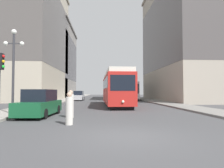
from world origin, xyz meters
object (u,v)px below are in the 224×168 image
object	(u,v)px
parked_car_left_mid	(40,104)
transit_bus	(128,90)
parked_car_left_near	(79,96)
pedestrian_crossing_far	(71,105)
lamp_post_left_near	(14,58)
pedestrian_crossing_near	(69,110)
traffic_light_near_left	(0,68)
streetcar	(116,88)

from	to	relation	value
parked_car_left_mid	transit_bus	bearing A→B (deg)	72.27
parked_car_left_near	pedestrian_crossing_far	bearing A→B (deg)	-83.68
transit_bus	pedestrian_crossing_far	world-z (taller)	transit_bus
lamp_post_left_near	parked_car_left_mid	bearing A→B (deg)	-5.20
lamp_post_left_near	transit_bus	bearing A→B (deg)	65.73
pedestrian_crossing_near	traffic_light_near_left	world-z (taller)	traffic_light_near_left
transit_bus	pedestrian_crossing_near	world-z (taller)	transit_bus
pedestrian_crossing_near	parked_car_left_near	bearing A→B (deg)	-69.09
streetcar	pedestrian_crossing_near	bearing A→B (deg)	-105.62
traffic_light_near_left	pedestrian_crossing_near	bearing A→B (deg)	-20.60
pedestrian_crossing_far	traffic_light_near_left	xyz separation A→B (m)	(-3.91, -1.09, 2.21)
pedestrian_crossing_near	lamp_post_left_near	xyz separation A→B (m)	(-4.47, 3.83, 3.22)
pedestrian_crossing_far	traffic_light_near_left	distance (m)	4.62
parked_car_left_mid	lamp_post_left_near	world-z (taller)	lamp_post_left_near
streetcar	parked_car_left_mid	bearing A→B (deg)	-123.35
parked_car_left_near	streetcar	bearing A→B (deg)	-65.80
streetcar	lamp_post_left_near	distance (m)	12.31
traffic_light_near_left	lamp_post_left_near	world-z (taller)	lamp_post_left_near
pedestrian_crossing_near	traffic_light_near_left	bearing A→B (deg)	-5.11
streetcar	traffic_light_near_left	world-z (taller)	traffic_light_near_left
parked_car_left_mid	pedestrian_crossing_far	distance (m)	2.43
streetcar	transit_bus	distance (m)	17.38
transit_bus	traffic_light_near_left	distance (m)	30.74
parked_car_left_mid	pedestrian_crossing_near	distance (m)	4.47
pedestrian_crossing_far	streetcar	bearing A→B (deg)	-42.54
transit_bus	pedestrian_crossing_near	distance (m)	30.95
transit_bus	traffic_light_near_left	world-z (taller)	traffic_light_near_left
pedestrian_crossing_near	lamp_post_left_near	bearing A→B (deg)	-25.12
streetcar	pedestrian_crossing_far	xyz separation A→B (m)	(-3.74, -10.43, -1.28)
parked_car_left_near	lamp_post_left_near	distance (m)	23.57
transit_bus	parked_car_left_near	xyz separation A→B (m)	(-9.92, -2.93, -1.10)
streetcar	parked_car_left_mid	world-z (taller)	streetcar
pedestrian_crossing_far	lamp_post_left_near	size ratio (longest dim) A/B	0.30
streetcar	lamp_post_left_near	bearing A→B (deg)	-131.38
parked_car_left_mid	pedestrian_crossing_near	size ratio (longest dim) A/B	2.92
transit_bus	parked_car_left_mid	xyz separation A→B (m)	(-9.91, -26.38, -1.10)
parked_car_left_near	pedestrian_crossing_near	world-z (taller)	parked_car_left_near
transit_bus	parked_car_left_mid	distance (m)	28.21
traffic_light_near_left	lamp_post_left_near	size ratio (longest dim) A/B	0.64
transit_bus	pedestrian_crossing_far	bearing A→B (deg)	-103.51
streetcar	lamp_post_left_near	world-z (taller)	lamp_post_left_near
parked_car_left_mid	traffic_light_near_left	world-z (taller)	traffic_light_near_left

